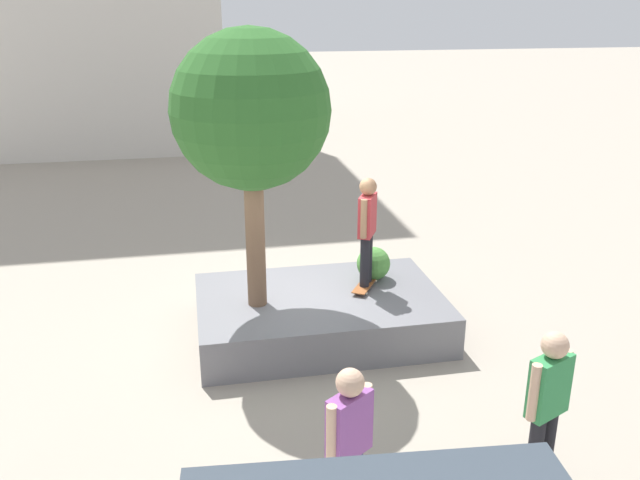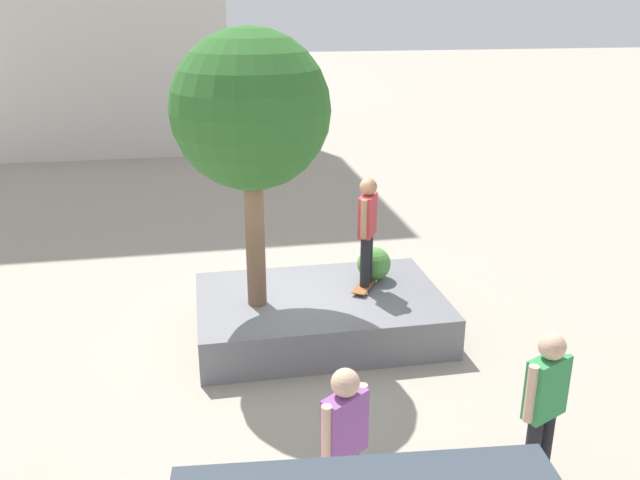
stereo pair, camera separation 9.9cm
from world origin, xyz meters
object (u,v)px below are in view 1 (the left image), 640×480
object	(u,v)px
plaza_tree	(251,112)
skateboarder	(367,224)
planter_ledge	(320,314)
skateboard	(366,284)
passerby_with_bag	(548,398)
pedestrian_crossing	(349,438)

from	to	relation	value
plaza_tree	skateboarder	xyz separation A→B (m)	(-1.73, -0.24, -1.78)
plaza_tree	skateboarder	distance (m)	2.49
planter_ledge	skateboard	bearing A→B (deg)	-169.47
plaza_tree	passerby_with_bag	distance (m)	5.12
planter_ledge	skateboarder	size ratio (longest dim) A/B	2.19
planter_ledge	plaza_tree	distance (m)	3.30
pedestrian_crossing	skateboarder	bearing A→B (deg)	-107.15
passerby_with_bag	planter_ledge	bearing A→B (deg)	-66.62
planter_ledge	skateboard	distance (m)	0.86
passerby_with_bag	pedestrian_crossing	distance (m)	2.15
plaza_tree	pedestrian_crossing	size ratio (longest dim) A/B	2.27
planter_ledge	skateboard	world-z (taller)	skateboard
plaza_tree	skateboard	world-z (taller)	plaza_tree
planter_ledge	passerby_with_bag	size ratio (longest dim) A/B	2.08
planter_ledge	plaza_tree	xyz separation A→B (m)	(0.97, 0.10, 3.15)
planter_ledge	plaza_tree	bearing A→B (deg)	6.07
passerby_with_bag	pedestrian_crossing	world-z (taller)	passerby_with_bag
plaza_tree	skateboard	xyz separation A→B (m)	(-1.73, -0.24, -2.78)
skateboarder	pedestrian_crossing	world-z (taller)	skateboarder
skateboarder	pedestrian_crossing	bearing A→B (deg)	72.85
plaza_tree	pedestrian_crossing	world-z (taller)	plaza_tree
passerby_with_bag	pedestrian_crossing	bearing A→B (deg)	5.07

